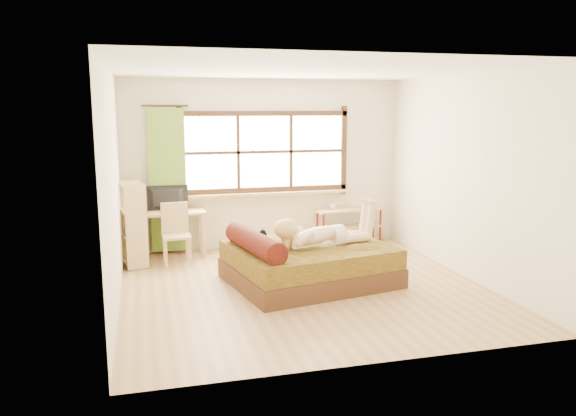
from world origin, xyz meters
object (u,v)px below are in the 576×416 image
object	(u,v)px
bed	(306,262)
bookshelf	(133,224)
woman	(322,223)
pipe_shelf	(350,218)
desk	(167,217)
kitten	(254,238)
chair	(176,230)

from	to	relation	value
bed	bookshelf	bearing A→B (deg)	136.26
woman	pipe_shelf	size ratio (longest dim) A/B	1.15
bed	desk	bearing A→B (deg)	122.02
woman	desk	xyz separation A→B (m)	(-1.87, 1.82, -0.18)
kitten	chair	xyz separation A→B (m)	(-0.91, 1.30, -0.12)
woman	bed	bearing A→B (deg)	157.26
chair	bookshelf	distance (m)	0.61
chair	pipe_shelf	xyz separation A→B (m)	(2.90, 0.49, -0.06)
bookshelf	chair	bearing A→B (deg)	-8.30
bed	chair	world-z (taller)	chair
pipe_shelf	desk	bearing A→B (deg)	174.34
woman	bookshelf	xyz separation A→B (m)	(-2.37, 1.43, -0.17)
woman	pipe_shelf	world-z (taller)	woman
pipe_shelf	kitten	bearing A→B (deg)	-146.01
woman	chair	bearing A→B (deg)	129.50
kitten	pipe_shelf	distance (m)	2.69
woman	bookshelf	world-z (taller)	bookshelf
woman	kitten	size ratio (longest dim) A/B	4.67
bed	pipe_shelf	world-z (taller)	bed
desk	chair	size ratio (longest dim) A/B	1.30
bed	bookshelf	world-z (taller)	bookshelf
desk	pipe_shelf	size ratio (longest dim) A/B	0.95
kitten	chair	bearing A→B (deg)	113.62
bed	desk	world-z (taller)	bed
desk	bookshelf	distance (m)	0.64
bookshelf	desk	bearing A→B (deg)	27.65
pipe_shelf	woman	bearing A→B (deg)	-128.04
kitten	pipe_shelf	size ratio (longest dim) A/B	0.25
pipe_shelf	bookshelf	distance (m)	3.54
kitten	desk	bearing A→B (deg)	109.77
woman	chair	world-z (taller)	woman
bed	woman	size ratio (longest dim) A/B	1.62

